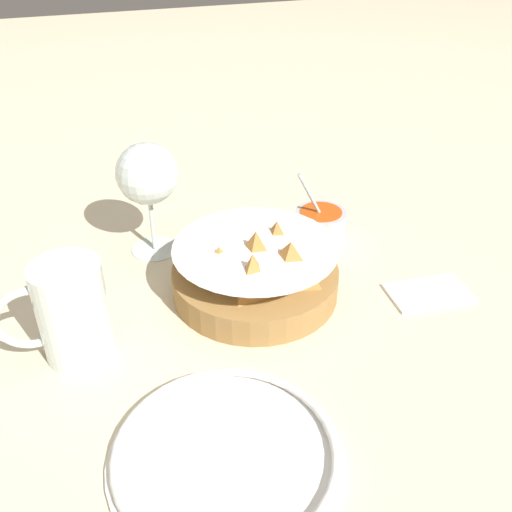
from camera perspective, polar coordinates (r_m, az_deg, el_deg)
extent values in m
plane|color=beige|center=(0.73, -2.55, -4.15)|extent=(4.00, 4.00, 0.00)
cylinder|color=olive|center=(0.73, 0.00, -2.56)|extent=(0.21, 0.21, 0.04)
cone|color=white|center=(0.72, 0.00, -1.45)|extent=(0.21, 0.21, 0.07)
cylinder|color=#3D842D|center=(0.72, 0.00, -2.44)|extent=(0.16, 0.16, 0.01)
pyramid|color=#B77A38|center=(0.70, -3.67, -0.84)|extent=(0.06, 0.05, 0.05)
pyramid|color=#B77A38|center=(0.67, -0.32, -2.13)|extent=(0.08, 0.07, 0.06)
pyramid|color=#B77A38|center=(0.69, 3.45, -0.86)|extent=(0.09, 0.10, 0.06)
pyramid|color=#B77A38|center=(0.74, 2.09, 1.47)|extent=(0.07, 0.07, 0.06)
pyramid|color=#B77A38|center=(0.70, 0.00, 0.12)|extent=(0.08, 0.08, 0.07)
cylinder|color=#B7B7BC|center=(0.85, 6.44, 3.11)|extent=(0.07, 0.07, 0.04)
cylinder|color=#CC4C14|center=(0.84, 6.47, 3.55)|extent=(0.06, 0.06, 0.03)
cylinder|color=#B7B7BC|center=(0.82, 5.78, 5.41)|extent=(0.05, 0.01, 0.10)
cylinder|color=silver|center=(0.84, -10.02, 0.77)|extent=(0.07, 0.07, 0.00)
cylinder|color=silver|center=(0.81, -10.30, 3.26)|extent=(0.01, 0.01, 0.08)
sphere|color=silver|center=(0.78, -10.86, 8.09)|extent=(0.08, 0.08, 0.08)
sphere|color=#E5B77F|center=(0.78, -10.78, 7.40)|extent=(0.06, 0.06, 0.06)
cylinder|color=silver|center=(0.65, -17.80, -5.29)|extent=(0.08, 0.08, 0.12)
cylinder|color=orange|center=(0.65, -17.59, -6.28)|extent=(0.06, 0.06, 0.08)
torus|color=silver|center=(0.65, -21.56, -5.79)|extent=(0.08, 0.01, 0.08)
cylinder|color=white|center=(0.55, -3.04, -19.32)|extent=(0.22, 0.22, 0.01)
torus|color=white|center=(0.55, -3.06, -18.90)|extent=(0.21, 0.21, 0.01)
cube|color=white|center=(0.77, 16.88, -3.43)|extent=(0.11, 0.07, 0.01)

